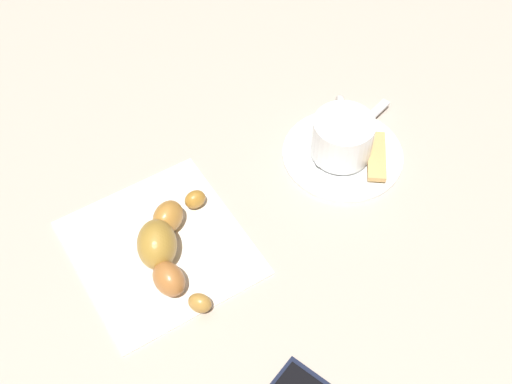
{
  "coord_description": "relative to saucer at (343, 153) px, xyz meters",
  "views": [
    {
      "loc": [
        0.29,
        0.29,
        0.56
      ],
      "look_at": [
        -0.02,
        -0.0,
        0.01
      ],
      "focal_mm": 47.46,
      "sensor_mm": 36.0,
      "label": 1
    }
  ],
  "objects": [
    {
      "name": "napkin",
      "position": [
        0.22,
        -0.06,
        -0.0
      ],
      "size": [
        0.2,
        0.2,
        0.0
      ],
      "primitive_type": "cube",
      "rotation": [
        0.0,
        0.0,
        -0.26
      ],
      "color": "silver",
      "rests_on": "ground"
    },
    {
      "name": "sugar_packet",
      "position": [
        -0.02,
        0.03,
        0.01
      ],
      "size": [
        0.06,
        0.06,
        0.01
      ],
      "primitive_type": "cube",
      "rotation": [
        0.0,
        0.0,
        10.09
      ],
      "color": "tan",
      "rests_on": "saucer"
    },
    {
      "name": "saucer",
      "position": [
        0.0,
        0.0,
        0.0
      ],
      "size": [
        0.13,
        0.13,
        0.01
      ],
      "primitive_type": "cylinder",
      "color": "silver",
      "rests_on": "ground"
    },
    {
      "name": "teaspoon",
      "position": [
        -0.0,
        -0.01,
        0.01
      ],
      "size": [
        0.13,
        0.02,
        0.01
      ],
      "color": "silver",
      "rests_on": "saucer"
    },
    {
      "name": "espresso_cup",
      "position": [
        0.0,
        -0.0,
        0.03
      ],
      "size": [
        0.08,
        0.08,
        0.05
      ],
      "color": "silver",
      "rests_on": "saucer"
    },
    {
      "name": "ground_plane",
      "position": [
        0.12,
        -0.03,
        -0.0
      ],
      "size": [
        1.8,
        1.8,
        0.0
      ],
      "primitive_type": "plane",
      "color": "#B1A091"
    },
    {
      "name": "croissant",
      "position": [
        0.22,
        -0.04,
        0.02
      ],
      "size": [
        0.11,
        0.12,
        0.04
      ],
      "color": "#9E6C26",
      "rests_on": "napkin"
    }
  ]
}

